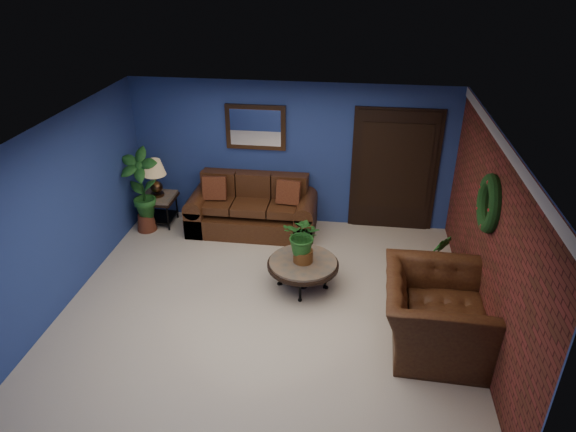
# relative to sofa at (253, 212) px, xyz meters

# --- Properties ---
(floor) EXTENTS (5.50, 5.50, 0.00)m
(floor) POSITION_rel_sofa_xyz_m (0.61, -2.08, -0.32)
(floor) COLOR beige
(floor) RESTS_ON ground
(wall_back) EXTENTS (5.50, 0.04, 2.50)m
(wall_back) POSITION_rel_sofa_xyz_m (0.61, 0.42, 0.93)
(wall_back) COLOR navy
(wall_back) RESTS_ON ground
(wall_left) EXTENTS (0.04, 5.00, 2.50)m
(wall_left) POSITION_rel_sofa_xyz_m (-2.14, -2.08, 0.93)
(wall_left) COLOR navy
(wall_left) RESTS_ON ground
(wall_right_brick) EXTENTS (0.04, 5.00, 2.50)m
(wall_right_brick) POSITION_rel_sofa_xyz_m (3.36, -2.08, 0.93)
(wall_right_brick) COLOR maroon
(wall_right_brick) RESTS_ON ground
(ceiling) EXTENTS (5.50, 5.00, 0.02)m
(ceiling) POSITION_rel_sofa_xyz_m (0.61, -2.08, 2.18)
(ceiling) COLOR silver
(ceiling) RESTS_ON wall_back
(crown_molding) EXTENTS (0.03, 5.00, 0.14)m
(crown_molding) POSITION_rel_sofa_xyz_m (3.33, -2.08, 2.11)
(crown_molding) COLOR white
(crown_molding) RESTS_ON wall_right_brick
(wall_mirror) EXTENTS (1.02, 0.06, 0.77)m
(wall_mirror) POSITION_rel_sofa_xyz_m (0.01, 0.38, 1.40)
(wall_mirror) COLOR #432A18
(wall_mirror) RESTS_ON wall_back
(closet_door) EXTENTS (1.44, 0.06, 2.18)m
(closet_door) POSITION_rel_sofa_xyz_m (2.36, 0.39, 0.73)
(closet_door) COLOR black
(closet_door) RESTS_ON wall_back
(wreath) EXTENTS (0.16, 0.72, 0.72)m
(wreath) POSITION_rel_sofa_xyz_m (3.30, -2.03, 1.38)
(wreath) COLOR black
(wreath) RESTS_ON wall_right_brick
(sofa) EXTENTS (2.17, 0.94, 0.98)m
(sofa) POSITION_rel_sofa_xyz_m (0.00, 0.00, 0.00)
(sofa) COLOR #492B14
(sofa) RESTS_ON ground
(coffee_table) EXTENTS (1.02, 1.02, 0.44)m
(coffee_table) POSITION_rel_sofa_xyz_m (1.05, -1.63, 0.06)
(coffee_table) COLOR #54504A
(coffee_table) RESTS_ON ground
(end_table) EXTENTS (0.59, 0.59, 0.54)m
(end_table) POSITION_rel_sofa_xyz_m (-1.69, -0.03, 0.09)
(end_table) COLOR #54504A
(end_table) RESTS_ON ground
(table_lamp) EXTENTS (0.39, 0.39, 0.64)m
(table_lamp) POSITION_rel_sofa_xyz_m (-1.69, -0.03, 0.64)
(table_lamp) COLOR #432A18
(table_lamp) RESTS_ON end_table
(side_chair) EXTENTS (0.42, 0.42, 0.86)m
(side_chair) POSITION_rel_sofa_xyz_m (0.70, 0.03, 0.17)
(side_chair) COLOR #553418
(side_chair) RESTS_ON ground
(armchair) EXTENTS (1.29, 1.46, 0.92)m
(armchair) POSITION_rel_sofa_xyz_m (2.76, -2.62, 0.14)
(armchair) COLOR #492B14
(armchair) RESTS_ON ground
(coffee_plant) EXTENTS (0.62, 0.57, 0.71)m
(coffee_plant) POSITION_rel_sofa_xyz_m (1.05, -1.63, 0.51)
(coffee_plant) COLOR brown
(coffee_plant) RESTS_ON coffee_table
(floor_plant) EXTENTS (0.40, 0.34, 0.79)m
(floor_plant) POSITION_rel_sofa_xyz_m (2.96, -1.22, 0.09)
(floor_plant) COLOR brown
(floor_plant) RESTS_ON ground
(tall_plant) EXTENTS (0.68, 0.49, 1.48)m
(tall_plant) POSITION_rel_sofa_xyz_m (-1.84, -0.30, 0.48)
(tall_plant) COLOR brown
(tall_plant) RESTS_ON ground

